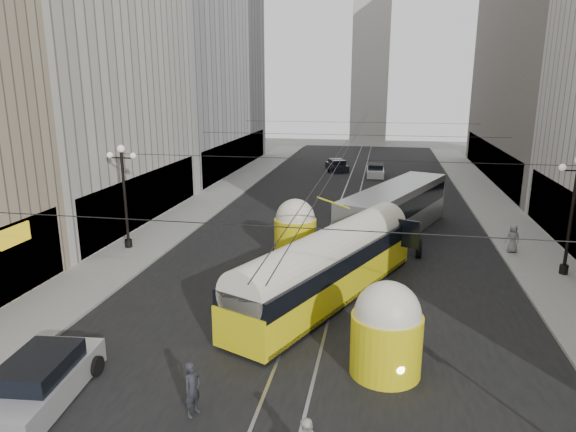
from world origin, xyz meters
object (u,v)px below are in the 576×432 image
at_px(streetcar, 329,265).
at_px(pedestrian_crossing_a, 192,389).
at_px(sedan_silver, 41,381).
at_px(pedestrian_sidewalk_right, 513,238).
at_px(city_bus, 395,209).

relative_size(streetcar, pedestrian_crossing_a, 8.21).
xyz_separation_m(sedan_silver, pedestrian_sidewalk_right, (18.49, 18.52, 0.29)).
bearing_deg(sedan_silver, streetcar, 50.07).
distance_m(sedan_silver, pedestrian_sidewalk_right, 26.17).
distance_m(sedan_silver, pedestrian_crossing_a, 5.11).
bearing_deg(sedan_silver, pedestrian_crossing_a, 2.43).
bearing_deg(sedan_silver, city_bus, 61.65).
distance_m(city_bus, pedestrian_crossing_a, 22.14).
distance_m(streetcar, pedestrian_sidewalk_right, 13.36).
distance_m(city_bus, pedestrian_sidewalk_right, 7.57).
bearing_deg(city_bus, streetcar, -105.78).
height_order(streetcar, pedestrian_crossing_a, streetcar).
xyz_separation_m(sedan_silver, pedestrian_crossing_a, (5.10, 0.22, 0.18)).
bearing_deg(pedestrian_sidewalk_right, city_bus, -32.57).
xyz_separation_m(streetcar, city_bus, (3.24, 11.47, 0.13)).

